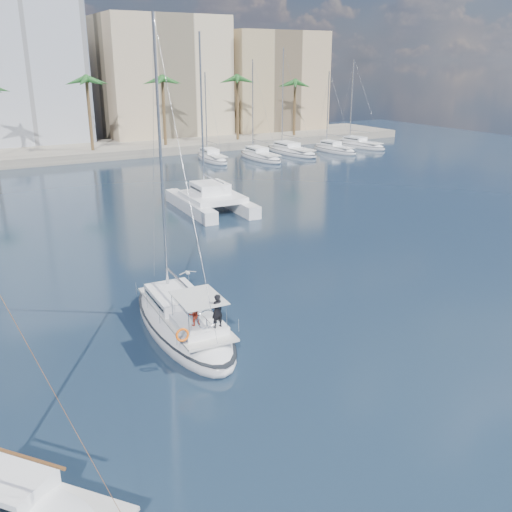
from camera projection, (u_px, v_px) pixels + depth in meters
ground at (256, 318)px, 30.59m from camera, size 160.00×160.00×0.00m
quay at (41, 154)px, 80.43m from camera, size 120.00×14.00×1.20m
building_beige at (162, 80)px, 95.11m from camera, size 20.00×14.00×20.00m
building_tan_right at (270, 84)px, 103.21m from camera, size 18.00×12.00×18.00m
palm_centre at (38, 84)px, 74.00m from camera, size 3.60×3.60×12.30m
palm_right at (263, 79)px, 90.00m from camera, size 3.60×3.60×12.30m
main_sloop at (183, 323)px, 28.94m from camera, size 4.01×10.96×16.03m
catamaran at (211, 198)px, 52.61m from camera, size 5.84×10.79×15.51m
seagull at (188, 273)px, 33.99m from camera, size 1.10×0.47×0.20m
moored_yacht_a at (212, 161)px, 78.55m from camera, size 3.37×9.52×11.90m
moored_yacht_b at (260, 159)px, 79.97m from camera, size 3.32×10.83×13.72m
moored_yacht_c at (291, 154)px, 84.67m from camera, size 3.98×12.33×15.54m
moored_yacht_d at (334, 152)px, 86.09m from camera, size 3.52×9.55×11.90m
moored_yacht_e at (359, 147)px, 90.79m from camera, size 4.61×11.11×13.72m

